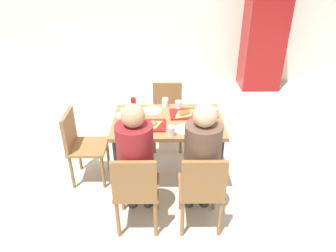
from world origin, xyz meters
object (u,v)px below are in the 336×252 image
chair_near_right (202,188)px  paper_plate_near_edge (186,129)px  pizza_slice_b (185,113)px  condiment_bottle (134,104)px  person_in_brown_jacket (202,155)px  tray_red_near (148,125)px  plastic_cup_b (171,131)px  plastic_cup_d (178,105)px  chair_near_left (136,188)px  person_in_red (136,156)px  tray_red_far (187,114)px  plastic_cup_c (124,113)px  chair_far_side (167,110)px  soda_can (215,113)px  main_table (168,128)px  paper_plate_center (152,110)px  plastic_cup_a (165,102)px  chair_left_end (80,142)px  foil_bundle (121,117)px  drink_fridge (264,37)px  pizza_slice_a (151,124)px

chair_near_right → paper_plate_near_edge: size_ratio=3.83×
pizza_slice_b → condiment_bottle: condiment_bottle is taller
person_in_brown_jacket → tray_red_near: person_in_brown_jacket is taller
plastic_cup_b → plastic_cup_d: 0.59m
chair_near_left → person_in_brown_jacket: 0.65m
chair_near_left → plastic_cup_b: bearing=54.2°
chair_near_right → person_in_red: 0.65m
tray_red_far → pizza_slice_b: pizza_slice_b is taller
chair_near_right → condiment_bottle: bearing=124.1°
chair_near_left → plastic_cup_c: 0.91m
chair_far_side → tray_red_near: 0.97m
soda_can → condiment_bottle: condiment_bottle is taller
main_table → paper_plate_near_edge: (0.17, -0.21, 0.11)m
plastic_cup_d → soda_can: size_ratio=0.82×
main_table → chair_near_left: 0.84m
plastic_cup_c → soda_can: soda_can is taller
person_in_red → paper_plate_center: person_in_red is taller
chair_near_left → plastic_cup_b: plastic_cup_b is taller
person_in_brown_jacket → condiment_bottle: person_in_brown_jacket is taller
main_table → plastic_cup_a: plastic_cup_a is taller
chair_near_right → person_in_red: bearing=166.4°
tray_red_near → soda_can: soda_can is taller
chair_left_end → plastic_cup_b: plastic_cup_b is taller
chair_near_left → person_in_brown_jacket: bearing=13.6°
main_table → chair_left_end: chair_left_end is taller
paper_plate_center → paper_plate_near_edge: same height
tray_red_far → foil_bundle: foil_bundle is taller
chair_near_left → tray_red_near: size_ratio=2.34×
plastic_cup_b → plastic_cup_a: bearing=95.0°
person_in_brown_jacket → pizza_slice_b: size_ratio=4.91×
paper_plate_center → soda_can: size_ratio=1.80×
paper_plate_near_edge → plastic_cup_c: (-0.64, 0.27, 0.05)m
chair_near_left → paper_plate_near_edge: (0.46, 0.56, 0.27)m
plastic_cup_b → drink_fridge: size_ratio=0.05×
plastic_cup_c → chair_far_side: bearing=56.9°
chair_left_end → plastic_cup_c: bearing=6.6°
person_in_brown_jacket → soda_can: (0.20, 0.65, 0.09)m
chair_near_right → tray_red_far: 0.93m
plastic_cup_a → drink_fridge: 3.11m
plastic_cup_d → chair_far_side: bearing=102.6°
plastic_cup_a → plastic_cup_b: size_ratio=1.00×
person_in_red → condiment_bottle: 0.86m
foil_bundle → tray_red_near: bearing=-21.8°
pizza_slice_a → drink_fridge: 3.57m
person_in_brown_jacket → condiment_bottle: bearing=128.3°
person_in_brown_jacket → paper_plate_near_edge: person_in_brown_jacket is taller
person_in_red → pizza_slice_b: (0.47, 0.74, 0.05)m
chair_left_end → paper_plate_center: (0.79, 0.21, 0.27)m
chair_near_left → paper_plate_near_edge: size_ratio=3.83×
chair_far_side → soda_can: (0.49, -0.75, 0.33)m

